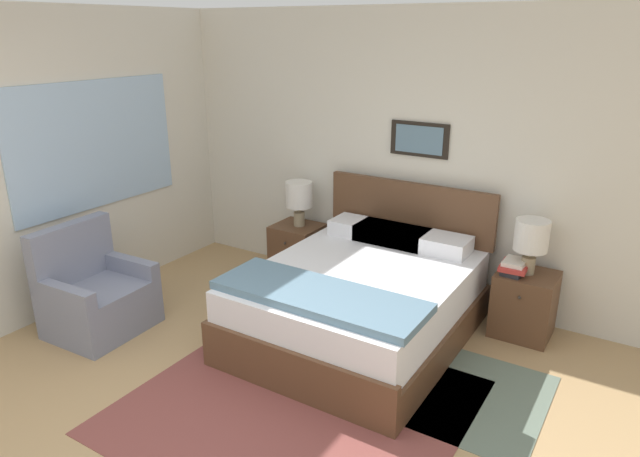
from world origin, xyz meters
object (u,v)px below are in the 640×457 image
(armchair, at_px, (96,297))
(nightstand_near_window, at_px, (298,251))
(bed, at_px, (361,299))
(table_lamp_near_window, at_px, (299,196))
(table_lamp_by_door, at_px, (531,238))
(nightstand_by_door, at_px, (524,304))

(armchair, distance_m, nightstand_near_window, 1.98)
(bed, height_order, table_lamp_near_window, bed)
(table_lamp_by_door, bearing_deg, bed, -146.12)
(armchair, xyz_separation_m, nightstand_near_window, (0.81, 1.80, -0.02))
(table_lamp_near_window, height_order, table_lamp_by_door, same)
(bed, height_order, nightstand_by_door, bed)
(table_lamp_near_window, bearing_deg, armchair, -114.66)
(table_lamp_near_window, bearing_deg, nightstand_by_door, -0.15)
(bed, relative_size, nightstand_by_door, 3.61)
(armchair, relative_size, table_lamp_near_window, 1.99)
(bed, bearing_deg, nightstand_near_window, 146.53)
(bed, xyz_separation_m, table_lamp_near_window, (-1.10, 0.75, 0.51))
(armchair, bearing_deg, table_lamp_by_door, 118.09)
(nightstand_near_window, relative_size, nightstand_by_door, 1.00)
(bed, relative_size, table_lamp_near_window, 4.34)
(nightstand_near_window, bearing_deg, armchair, -114.23)
(nightstand_by_door, bearing_deg, nightstand_near_window, 180.00)
(bed, xyz_separation_m, nightstand_by_door, (1.12, 0.74, -0.06))
(nightstand_by_door, bearing_deg, table_lamp_by_door, 151.70)
(armchair, height_order, table_lamp_by_door, table_lamp_by_door)
(bed, xyz_separation_m, armchair, (-1.93, -1.06, -0.04))
(armchair, relative_size, table_lamp_by_door, 1.99)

